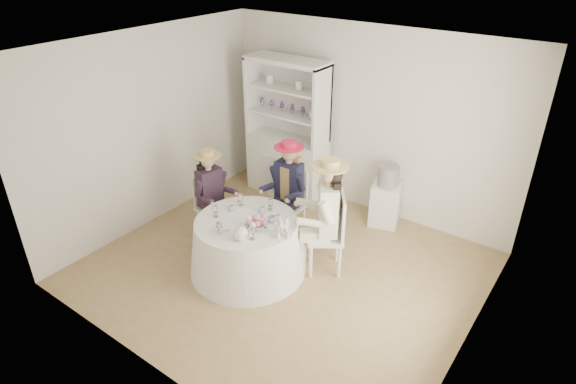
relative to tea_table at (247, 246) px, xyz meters
The scene contains 23 objects.
ground 0.56m from the tea_table, 38.18° to the left, with size 4.50×4.50×0.00m, color olive.
ceiling 2.39m from the tea_table, 38.18° to the left, with size 4.50×4.50×0.00m, color white.
wall_back 2.51m from the tea_table, 81.33° to the left, with size 4.50×4.50×0.00m, color silver.
wall_front 2.02m from the tea_table, 78.66° to the right, with size 4.50×4.50×0.00m, color silver.
wall_left 2.17m from the tea_table, behind, with size 4.50×4.50×0.00m, color silver.
wall_right 2.79m from the tea_table, ahead, with size 4.50×4.50×0.00m, color silver.
tea_table is the anchor object (origin of this frame).
hutch 2.16m from the tea_table, 112.35° to the left, with size 1.41×0.83×2.16m.
side_table 2.19m from the tea_table, 66.06° to the left, with size 0.40×0.40×0.62m, color silver.
hatbox 2.22m from the tea_table, 66.06° to the left, with size 0.29×0.29×0.29m, color black.
guest_left 1.01m from the tea_table, 160.01° to the left, with size 0.50×0.48×1.28m.
guest_mid 1.04m from the tea_table, 93.97° to the left, with size 0.50×0.52×1.39m.
guest_right 1.07m from the tea_table, 36.32° to the left, with size 0.65×0.62×1.51m.
spare_chair 1.33m from the tea_table, 109.57° to the left, with size 0.43×0.43×1.01m.
teacup_a 0.50m from the tea_table, 164.83° to the left, with size 0.08×0.08×0.06m, color white.
teacup_b 0.48m from the tea_table, 83.60° to the left, with size 0.07×0.07×0.07m, color white.
teacup_c 0.50m from the tea_table, 32.09° to the left, with size 0.09×0.09×0.07m, color white.
flower_bowl 0.44m from the tea_table, 14.81° to the right, with size 0.21×0.21×0.05m, color white.
flower_arrangement 0.50m from the tea_table, 11.17° to the right, with size 0.19×0.19×0.07m.
table_teapot 0.58m from the tea_table, 57.36° to the right, with size 0.24×0.17×0.18m.
sandwich_plate 0.50m from the tea_table, 103.34° to the right, with size 0.26×0.26×0.06m.
cupcake_stand 0.69m from the tea_table, ahead, with size 0.23×0.23×0.22m.
stemware_set 0.43m from the tea_table, 45.00° to the right, with size 0.81×0.85×0.15m.
Camera 1 is at (2.91, -3.91, 3.74)m, focal length 30.00 mm.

